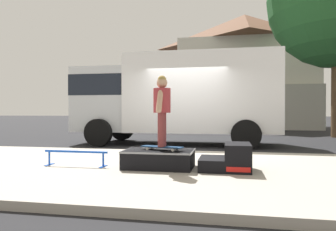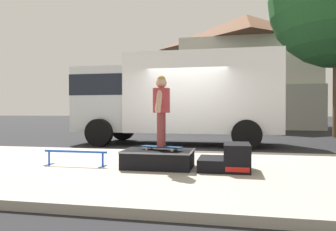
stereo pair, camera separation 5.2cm
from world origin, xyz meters
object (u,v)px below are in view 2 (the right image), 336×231
object	(u,v)px
kicker_ramp	(229,159)
box_truck	(175,95)
skater_kid	(161,105)
grind_rail	(75,155)
skateboard	(161,147)
skate_box	(158,158)

from	to	relation	value
kicker_ramp	box_truck	xyz separation A→B (m)	(-1.88, 5.30, 1.39)
skater_kid	box_truck	distance (m)	5.37
grind_rail	skateboard	size ratio (longest dim) A/B	1.55
skate_box	kicker_ramp	world-z (taller)	kicker_ramp
kicker_ramp	skateboard	world-z (taller)	kicker_ramp
kicker_ramp	grind_rail	bearing A→B (deg)	-177.91
skate_box	skater_kid	xyz separation A→B (m)	(0.06, -0.02, 0.97)
kicker_ramp	skater_kid	world-z (taller)	skater_kid
skateboard	box_truck	bearing A→B (deg)	97.30
skater_kid	box_truck	xyz separation A→B (m)	(-0.68, 5.31, 0.44)
grind_rail	kicker_ramp	bearing A→B (deg)	2.09
skate_box	skater_kid	size ratio (longest dim) A/B	0.98
skate_box	grind_rail	world-z (taller)	skate_box
skate_box	kicker_ramp	xyz separation A→B (m)	(1.26, -0.00, 0.02)
skateboard	box_truck	xyz separation A→B (m)	(-0.68, 5.31, 1.20)
box_truck	skate_box	bearing A→B (deg)	-83.30
skateboard	kicker_ramp	bearing A→B (deg)	0.71
grind_rail	box_truck	world-z (taller)	box_truck
skate_box	box_truck	xyz separation A→B (m)	(-0.62, 5.30, 1.41)
kicker_ramp	skateboard	bearing A→B (deg)	-179.29
skate_box	grind_rail	size ratio (longest dim) A/B	1.00
skater_kid	box_truck	world-z (taller)	box_truck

